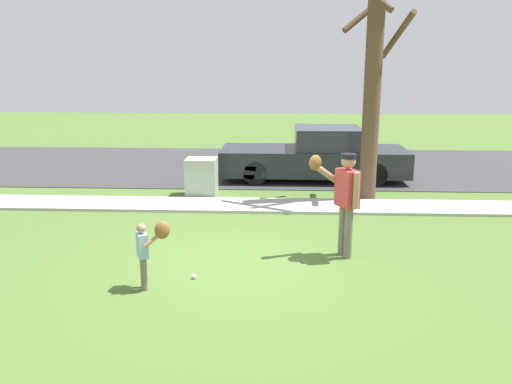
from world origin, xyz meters
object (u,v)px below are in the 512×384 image
Objects in this scene: street_tree_near at (374,68)px; parked_pickup_dark at (316,156)px; baseball at (194,276)px; person_child at (148,245)px; utility_cabinet at (202,177)px; person_adult at (345,194)px.

parked_pickup_dark is (-1.11, 2.21, -2.46)m from street_tree_near.
baseball is at bearing 72.22° from parked_pickup_dark.
person_child is 8.15m from parked_pickup_dark.
street_tree_near is at bearing -2.56° from utility_cabinet.
person_adult is at bearing 0.95° from person_child.
street_tree_near is (4.08, -0.18, 2.66)m from utility_cabinet.
person_child is 0.95m from baseball.
street_tree_near reaches higher than utility_cabinet.
person_child reaches higher than baseball.
parked_pickup_dark is (2.32, 7.22, 0.64)m from baseball.
person_adult is at bearing 90.55° from parked_pickup_dark.
parked_pickup_dark is at bearing 116.53° from street_tree_near.
baseball is 0.08× the size of utility_cabinet.
utility_cabinet reaches higher than baseball.
utility_cabinet is at bearing 177.44° from street_tree_near.
street_tree_near is (1.05, 3.93, 2.02)m from person_adult.
street_tree_near reaches higher than person_child.
person_adult is at bearing -104.92° from street_tree_near.
person_adult is 23.96× the size of baseball.
person_adult is 0.34× the size of parked_pickup_dark.
person_adult is 5.15m from utility_cabinet.
utility_cabinet is 0.16× the size of street_tree_near.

